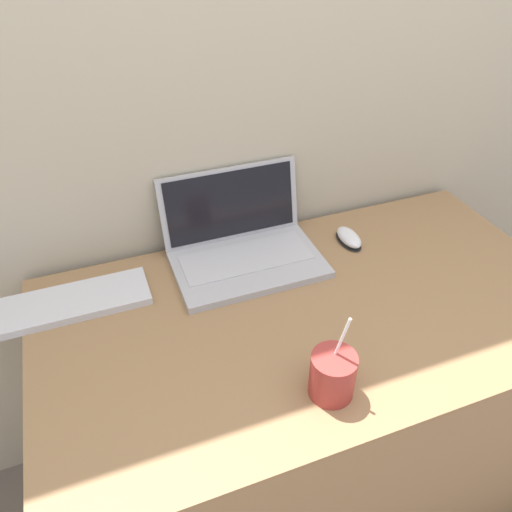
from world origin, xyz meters
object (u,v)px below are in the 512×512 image
Objects in this scene: laptop at (242,244)px; drink_cup at (333,374)px; computer_mouse at (349,238)px; external_keyboard at (59,305)px.

laptop is 1.92× the size of drink_cup.
drink_cup reaches higher than computer_mouse.
computer_mouse is 0.26× the size of external_keyboard.
drink_cup is 1.85× the size of computer_mouse.
computer_mouse is at bearing 56.93° from drink_cup.
computer_mouse reaches higher than external_keyboard.
external_keyboard is (-0.48, -0.03, -0.04)m from laptop.
drink_cup reaches higher than external_keyboard.
drink_cup is at bearing -123.07° from computer_mouse.
drink_cup is (0.02, -0.48, 0.01)m from laptop.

